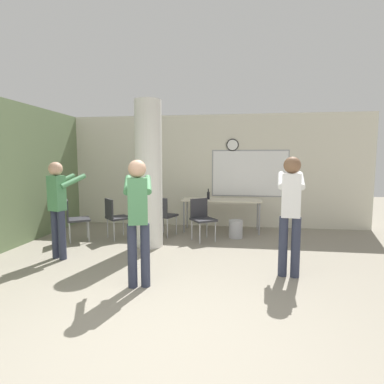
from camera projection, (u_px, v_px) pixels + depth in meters
name	position (u px, v px, depth m)	size (l,w,h in m)	color
ground_plane	(157.00, 342.00, 2.78)	(24.00, 24.00, 0.00)	gray
wall_left_accent	(6.00, 175.00, 5.56)	(0.12, 7.00, 2.80)	#6B7F56
wall_back	(207.00, 171.00, 7.61)	(8.00, 0.15, 2.80)	beige
support_pillar	(149.00, 175.00, 5.73)	(0.51, 0.51, 2.80)	silver
folding_table	(222.00, 202.00, 7.03)	(1.83, 0.63, 0.76)	beige
bottle_on_table	(208.00, 195.00, 7.04)	(0.06, 0.06, 0.25)	black
waste_bin	(236.00, 229.00, 6.48)	(0.30, 0.30, 0.39)	#B2B2B7
chair_table_front	(202.00, 216.00, 6.25)	(0.61, 0.61, 0.87)	#2D2D33
chair_table_left	(163.00, 213.00, 6.59)	(0.57, 0.57, 0.87)	#2D2D33
chair_near_pillar	(115.00, 215.00, 6.35)	(0.62, 0.62, 0.87)	#2D2D33
chair_by_left_wall	(75.00, 217.00, 6.18)	(0.61, 0.61, 0.87)	#2D2D33
person_playing_front	(138.00, 213.00, 3.91)	(0.50, 0.67, 1.68)	#2D3347
person_watching_back	(58.00, 202.00, 5.05)	(0.50, 0.66, 1.65)	#2D3347
person_playing_side	(291.00, 207.00, 4.26)	(0.45, 0.69, 1.73)	#2D3347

